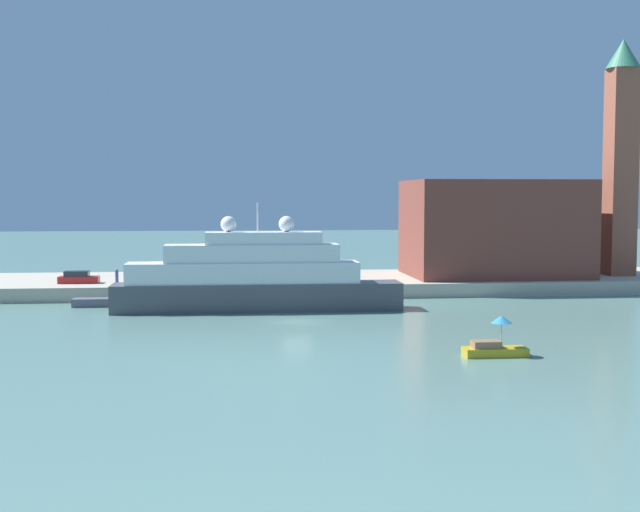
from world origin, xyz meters
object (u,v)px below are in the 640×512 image
small_motorboat (494,345)px  work_barge (101,302)px  bell_tower (621,150)px  person_figure (117,277)px  mooring_bollard (297,280)px  harbor_building (494,228)px  parked_car (78,278)px  large_yacht (253,279)px

small_motorboat → work_barge: (-31.89, 29.99, -0.37)m
bell_tower → person_figure: 62.00m
bell_tower → mooring_bollard: (-40.32, -6.32, -14.93)m
harbor_building → work_barge: bearing=-164.9°
bell_tower → parked_car: 66.30m
bell_tower → work_barge: bearing=-169.5°
mooring_bollard → harbor_building: bearing=16.3°
person_figure → harbor_building: bearing=7.5°
bell_tower → mooring_bollard: bearing=-171.1°
large_yacht → harbor_building: 34.50m
work_barge → bell_tower: size_ratio=0.19×
small_motorboat → work_barge: 43.78m
mooring_bollard → large_yacht: bearing=-117.4°
harbor_building → parked_car: 49.44m
small_motorboat → parked_car: parked_car is taller
large_yacht → work_barge: bearing=163.2°
mooring_bollard → bell_tower: bearing=8.9°
small_motorboat → work_barge: bearing=136.8°
work_barge → harbor_building: 47.44m
work_barge → harbor_building: harbor_building is taller
parked_car → person_figure: bearing=-22.5°
large_yacht → mooring_bollard: 10.94m
harbor_building → person_figure: size_ratio=11.40×
harbor_building → bell_tower: bearing=-3.5°
large_yacht → parked_car: large_yacht is taller
bell_tower → mooring_bollard: size_ratio=33.56×
harbor_building → parked_car: size_ratio=4.71×
parked_car → work_barge: bearing=-65.8°
small_motorboat → harbor_building: bearing=72.4°
bell_tower → parked_car: (-64.56, -3.04, -14.76)m
bell_tower → large_yacht: bearing=-160.6°
large_yacht → work_barge: size_ratio=5.08×
small_motorboat → mooring_bollard: small_motorboat is taller
harbor_building → parked_car: (-49.00, -3.99, -5.23)m
small_motorboat → person_figure: size_ratio=2.45×
large_yacht → mooring_bollard: (5.01, 9.65, -1.18)m
work_barge → mooring_bollard: 21.19m
small_motorboat → parked_car: size_ratio=1.01×
large_yacht → harbor_building: size_ratio=1.37×
work_barge → bell_tower: (60.87, 11.26, 16.51)m
work_barge → parked_car: 9.18m
large_yacht → person_figure: bearing=143.1°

